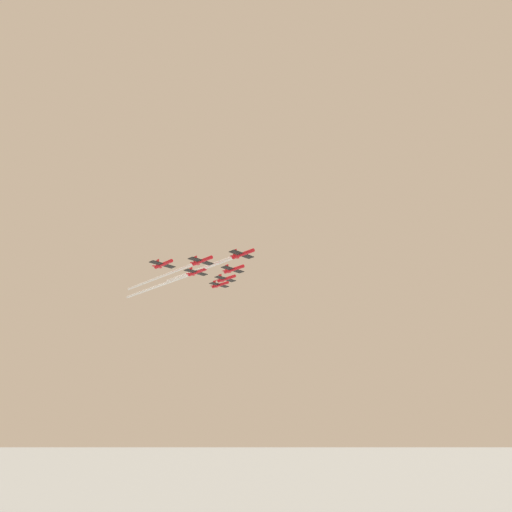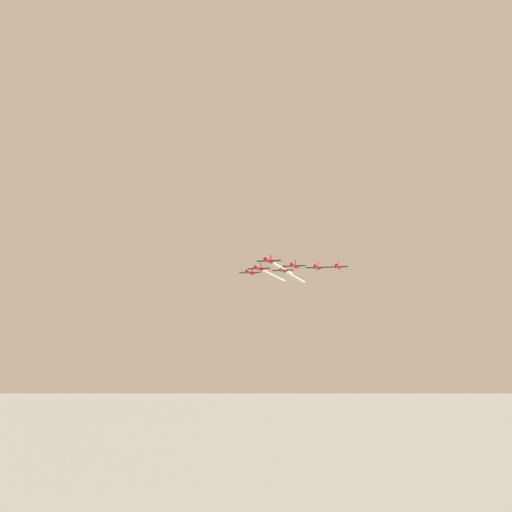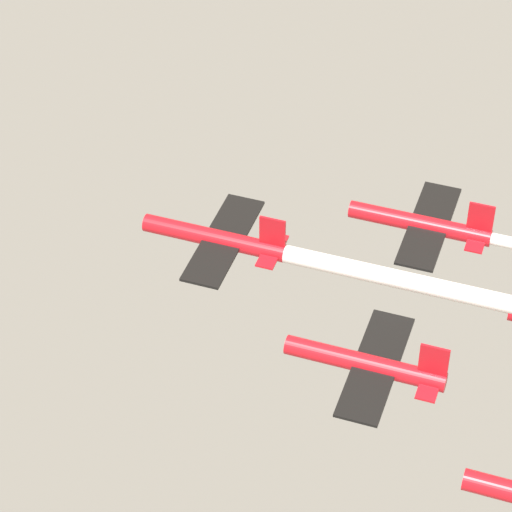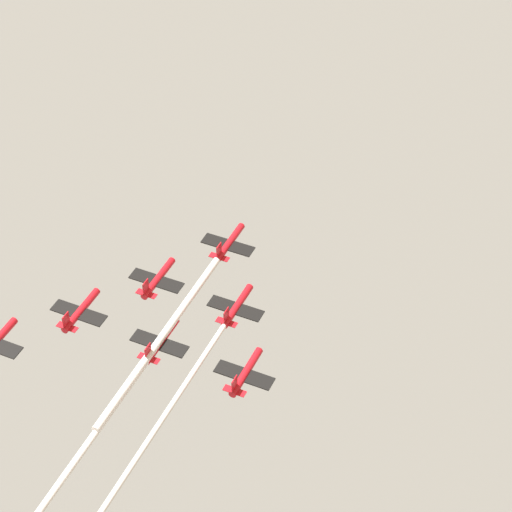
# 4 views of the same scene
# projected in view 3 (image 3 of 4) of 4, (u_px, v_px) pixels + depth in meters

# --- Properties ---
(jet_0) EXTENTS (9.37, 9.25, 3.53)m
(jet_0) POSITION_uv_depth(u_px,v_px,m) (220.00, 238.00, 85.14)
(jet_0) COLOR red
(jet_1) EXTENTS (9.37, 9.25, 3.53)m
(jet_1) POSITION_uv_depth(u_px,v_px,m) (371.00, 364.00, 76.91)
(jet_1) COLOR red
(jet_2) EXTENTS (9.37, 9.25, 3.53)m
(jet_2) POSITION_uv_depth(u_px,v_px,m) (425.00, 224.00, 88.21)
(jet_2) COLOR red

